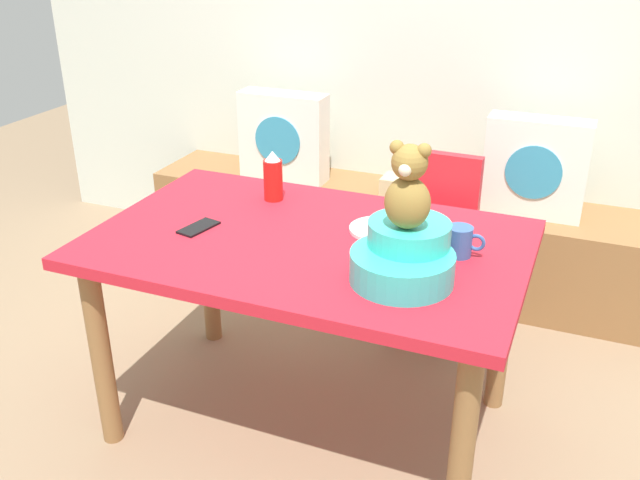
% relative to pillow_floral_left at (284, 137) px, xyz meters
% --- Properties ---
extents(ground_plane, '(8.00, 8.00, 0.00)m').
position_rel_pillow_floral_left_xyz_m(ground_plane, '(0.64, -1.17, -0.68)').
color(ground_plane, '#8C7256').
extents(back_wall, '(4.40, 0.10, 2.60)m').
position_rel_pillow_floral_left_xyz_m(back_wall, '(0.64, 0.29, 0.62)').
color(back_wall, silver).
rests_on(back_wall, ground_plane).
extents(window_bench, '(2.60, 0.44, 0.46)m').
position_rel_pillow_floral_left_xyz_m(window_bench, '(0.64, 0.02, -0.45)').
color(window_bench, olive).
rests_on(window_bench, ground_plane).
extents(pillow_floral_left, '(0.44, 0.15, 0.44)m').
position_rel_pillow_floral_left_xyz_m(pillow_floral_left, '(0.00, 0.00, 0.00)').
color(pillow_floral_left, white).
rests_on(pillow_floral_left, window_bench).
extents(pillow_floral_right, '(0.44, 0.15, 0.44)m').
position_rel_pillow_floral_left_xyz_m(pillow_floral_right, '(1.22, 0.00, 0.00)').
color(pillow_floral_right, white).
rests_on(pillow_floral_right, window_bench).
extents(book_stack, '(0.20, 0.14, 0.08)m').
position_rel_pillow_floral_left_xyz_m(book_stack, '(0.62, 0.02, -0.18)').
color(book_stack, '#C0B286').
rests_on(book_stack, window_bench).
extents(dining_table, '(1.40, 0.89, 0.74)m').
position_rel_pillow_floral_left_xyz_m(dining_table, '(0.64, -1.17, -0.04)').
color(dining_table, red).
rests_on(dining_table, ground_plane).
extents(highchair, '(0.34, 0.45, 0.79)m').
position_rel_pillow_floral_left_xyz_m(highchair, '(0.88, -0.42, -0.16)').
color(highchair, red).
rests_on(highchair, ground_plane).
extents(infant_seat_teal, '(0.30, 0.33, 0.16)m').
position_rel_pillow_floral_left_xyz_m(infant_seat_teal, '(1.00, -1.32, 0.13)').
color(infant_seat_teal, '#35C2B5').
rests_on(infant_seat_teal, dining_table).
extents(teddy_bear, '(0.13, 0.12, 0.25)m').
position_rel_pillow_floral_left_xyz_m(teddy_bear, '(1.00, -1.32, 0.34)').
color(teddy_bear, olive).
rests_on(teddy_bear, infant_seat_teal).
extents(ketchup_bottle, '(0.07, 0.07, 0.18)m').
position_rel_pillow_floral_left_xyz_m(ketchup_bottle, '(0.38, -0.91, 0.15)').
color(ketchup_bottle, red).
rests_on(ketchup_bottle, dining_table).
extents(coffee_mug, '(0.12, 0.08, 0.09)m').
position_rel_pillow_floral_left_xyz_m(coffee_mug, '(1.11, -1.11, 0.11)').
color(coffee_mug, '#335999').
rests_on(coffee_mug, dining_table).
extents(dinner_plate_near, '(0.20, 0.20, 0.01)m').
position_rel_pillow_floral_left_xyz_m(dinner_plate_near, '(0.83, -1.03, 0.07)').
color(dinner_plate_near, white).
rests_on(dinner_plate_near, dining_table).
extents(cell_phone, '(0.10, 0.16, 0.01)m').
position_rel_pillow_floral_left_xyz_m(cell_phone, '(0.26, -1.24, 0.06)').
color(cell_phone, black).
rests_on(cell_phone, dining_table).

